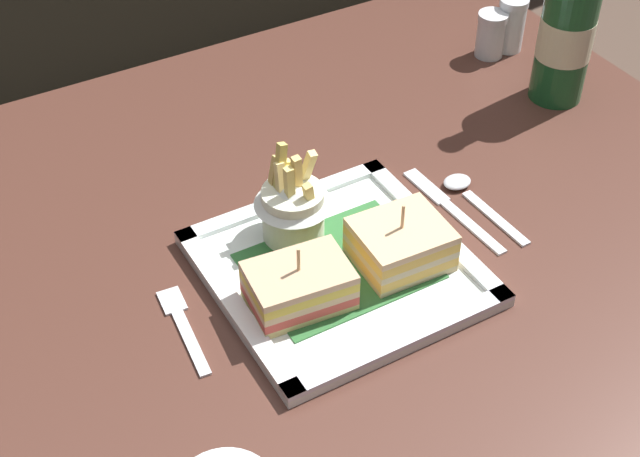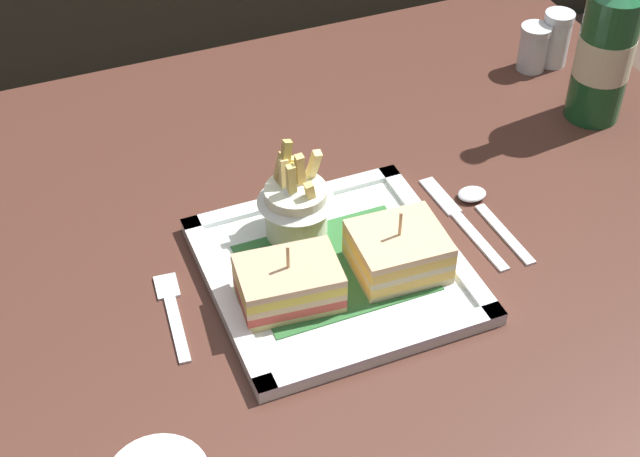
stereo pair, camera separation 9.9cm
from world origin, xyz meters
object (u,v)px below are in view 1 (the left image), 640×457
Objects in this scene: fork at (183,324)px; pepper_shaker at (511,27)px; dining_table at (304,301)px; square_plate at (338,269)px; sandwich_half_left at (299,286)px; fries_cup at (291,202)px; beer_bottle at (567,28)px; salt_shaker at (491,37)px; spoon at (468,192)px; knife at (449,206)px; sandwich_half_right at (401,244)px.

pepper_shaker is at bearing 22.91° from fork.
square_plate reaches higher than dining_table.
sandwich_half_left is 0.95× the size of fries_cup.
pepper_shaker is at bearing 31.65° from square_plate.
square_plate is at bearing -160.79° from beer_bottle.
spoon is at bearing -132.00° from salt_shaker.
beer_bottle is 1.93× the size of spoon.
dining_table is at bearing -155.25° from pepper_shaker.
sandwich_half_left is at bearing -160.41° from beer_bottle.
pepper_shaker is at bearing 23.86° from fries_cup.
knife is at bearing -12.09° from dining_table.
dining_table is 4.18× the size of beer_bottle.
sandwich_half_right is at bearing -155.70° from spoon.
salt_shaker is (0.43, 0.21, 0.13)m from dining_table.
fork is (-0.17, -0.05, 0.10)m from dining_table.
fork is (-0.18, 0.01, -0.00)m from square_plate.
sandwich_half_right is 0.77× the size of fork.
fries_cup is at bearing 161.48° from dining_table.
fork is at bearing -176.37° from spoon.
square_plate is 0.17m from knife.
spoon is at bearing 13.47° from sandwich_half_left.
pepper_shaker is at bearing 37.86° from sandwich_half_right.
beer_bottle is at bearing -100.17° from pepper_shaker.
sandwich_half_right is at bearing -142.14° from pepper_shaker.
dining_table is 0.49m from salt_shaker.
salt_shaker reaches higher than dining_table.
square_plate reaches higher than fork.
beer_bottle reaches higher than knife.
spoon is at bearing 3.63° from fork.
fries_cup is 0.18m from fork.
sandwich_half_left reaches higher than salt_shaker.
sandwich_half_left is (-0.06, -0.09, 0.13)m from dining_table.
beer_bottle is 3.41× the size of pepper_shaker.
beer_bottle is 4.10× the size of salt_shaker.
sandwich_half_right is 1.25× the size of pepper_shaker.
sandwich_half_right reaches higher than knife.
sandwich_half_left is 0.63× the size of knife.
sandwich_half_right reaches higher than spoon.
square_plate is at bearing -169.38° from spoon.
beer_bottle is 0.63m from fork.
dining_table is 8.08× the size of spoon.
sandwich_half_right reaches higher than pepper_shaker.
beer_bottle is at bearing 26.04° from spoon.
beer_bottle is at bearing 19.21° from square_plate.
dining_table is 0.13m from square_plate.
spoon is at bearing -136.28° from pepper_shaker.
beer_bottle is 1.55× the size of knife.
knife is 2.64× the size of salt_shaker.
fork is 0.35m from knife.
knife is (0.35, 0.02, -0.00)m from fork.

